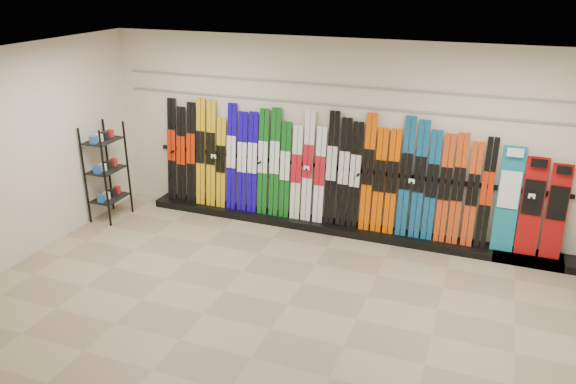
% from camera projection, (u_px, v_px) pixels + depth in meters
% --- Properties ---
extents(floor, '(8.00, 8.00, 0.00)m').
position_uv_depth(floor, '(288.00, 305.00, 7.05)').
color(floor, gray).
rests_on(floor, ground).
extents(back_wall, '(8.00, 0.00, 8.00)m').
position_uv_depth(back_wall, '(345.00, 138.00, 8.66)').
color(back_wall, beige).
rests_on(back_wall, floor).
extents(left_wall, '(0.00, 5.00, 5.00)m').
position_uv_depth(left_wall, '(20.00, 156.00, 7.82)').
color(left_wall, beige).
rests_on(left_wall, floor).
extents(ceiling, '(8.00, 8.00, 0.00)m').
position_uv_depth(ceiling, '(288.00, 63.00, 5.94)').
color(ceiling, silver).
rests_on(ceiling, back_wall).
extents(ski_rack_base, '(8.00, 0.40, 0.12)m').
position_uv_depth(ski_rack_base, '(352.00, 230.00, 8.93)').
color(ski_rack_base, black).
rests_on(ski_rack_base, floor).
extents(skis, '(5.37, 0.24, 1.83)m').
position_uv_depth(skis, '(313.00, 170.00, 8.87)').
color(skis, black).
rests_on(skis, ski_rack_base).
extents(snowboards, '(0.93, 0.24, 1.53)m').
position_uv_depth(snowboards, '(530.00, 205.00, 7.87)').
color(snowboards, '#14728C').
rests_on(snowboards, ski_rack_base).
extents(accessory_rack, '(0.40, 0.60, 1.62)m').
position_uv_depth(accessory_rack, '(107.00, 172.00, 9.24)').
color(accessory_rack, black).
rests_on(accessory_rack, floor).
extents(slatwall_rail_0, '(7.60, 0.02, 0.03)m').
position_uv_depth(slatwall_rail_0, '(346.00, 106.00, 8.46)').
color(slatwall_rail_0, gray).
rests_on(slatwall_rail_0, back_wall).
extents(slatwall_rail_1, '(7.60, 0.02, 0.03)m').
position_uv_depth(slatwall_rail_1, '(347.00, 86.00, 8.35)').
color(slatwall_rail_1, gray).
rests_on(slatwall_rail_1, back_wall).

